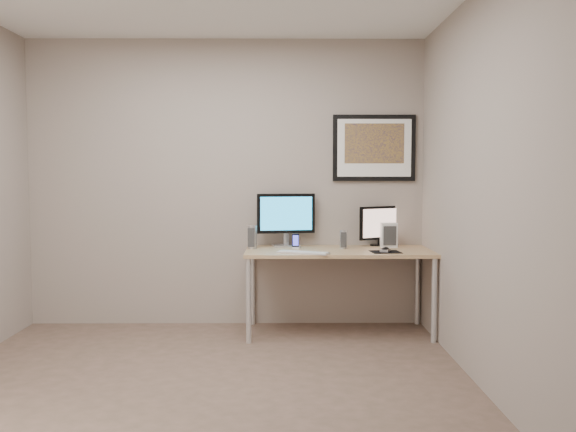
# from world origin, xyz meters

# --- Properties ---
(floor) EXTENTS (3.60, 3.60, 0.00)m
(floor) POSITION_xyz_m (0.00, 0.00, 0.00)
(floor) COLOR brown
(floor) RESTS_ON ground
(room) EXTENTS (3.60, 3.60, 3.60)m
(room) POSITION_xyz_m (0.00, 0.45, 1.64)
(room) COLOR white
(room) RESTS_ON ground
(desk) EXTENTS (1.60, 0.70, 0.73)m
(desk) POSITION_xyz_m (1.00, 1.35, 0.66)
(desk) COLOR #9A7B4A
(desk) RESTS_ON floor
(framed_art) EXTENTS (0.75, 0.04, 0.60)m
(framed_art) POSITION_xyz_m (1.35, 1.68, 1.62)
(framed_art) COLOR black
(framed_art) RESTS_ON room
(monitor_large) EXTENTS (0.52, 0.21, 0.48)m
(monitor_large) POSITION_xyz_m (0.55, 1.58, 0.99)
(monitor_large) COLOR silver
(monitor_large) RESTS_ON desk
(monitor_tv) EXTENTS (0.42, 0.25, 0.36)m
(monitor_tv) POSITION_xyz_m (1.41, 1.64, 0.92)
(monitor_tv) COLOR black
(monitor_tv) RESTS_ON desk
(speaker_left) EXTENTS (0.09, 0.09, 0.20)m
(speaker_left) POSITION_xyz_m (0.25, 1.45, 0.83)
(speaker_left) COLOR silver
(speaker_left) RESTS_ON desk
(speaker_right) EXTENTS (0.07, 0.07, 0.16)m
(speaker_right) POSITION_xyz_m (1.05, 1.44, 0.81)
(speaker_right) COLOR silver
(speaker_right) RESTS_ON desk
(phone_dock) EXTENTS (0.06, 0.06, 0.13)m
(phone_dock) POSITION_xyz_m (0.63, 1.43, 0.80)
(phone_dock) COLOR black
(phone_dock) RESTS_ON desk
(keyboard) EXTENTS (0.45, 0.27, 0.02)m
(keyboard) POSITION_xyz_m (0.69, 1.11, 0.74)
(keyboard) COLOR #B9B9BE
(keyboard) RESTS_ON desk
(mousepad) EXTENTS (0.26, 0.24, 0.00)m
(mousepad) POSITION_xyz_m (1.38, 1.19, 0.73)
(mousepad) COLOR black
(mousepad) RESTS_ON desk
(mouse) EXTENTS (0.10, 0.13, 0.04)m
(mouse) POSITION_xyz_m (1.38, 1.20, 0.75)
(mouse) COLOR black
(mouse) RESTS_ON mousepad
(fan_unit) EXTENTS (0.14, 0.10, 0.22)m
(fan_unit) POSITION_xyz_m (1.47, 1.52, 0.84)
(fan_unit) COLOR silver
(fan_unit) RESTS_ON desk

